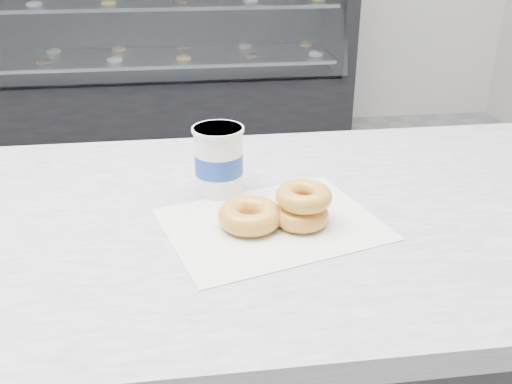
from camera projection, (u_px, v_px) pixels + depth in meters
ground at (144, 375)px, 1.87m from camera, size 5.00×5.00×0.00m
display_case at (152, 71)px, 3.55m from camera, size 2.40×0.74×1.25m
wax_paper at (272, 224)px, 0.94m from camera, size 0.40×0.34×0.00m
donut_single at (250, 216)px, 0.93m from camera, size 0.13×0.13×0.04m
donut_stack at (302, 206)px, 0.93m from camera, size 0.11×0.11×0.06m
coffee_cup at (219, 160)px, 1.03m from camera, size 0.10×0.10×0.12m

